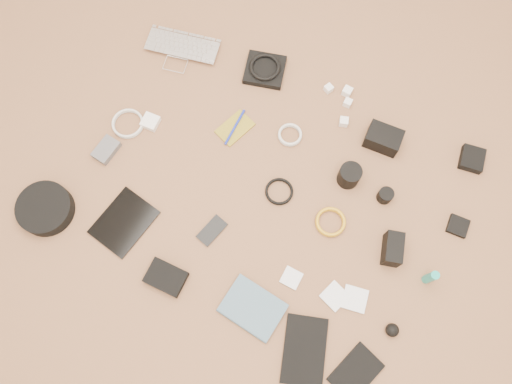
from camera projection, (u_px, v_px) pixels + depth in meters
The scene contains 33 objects.
laptop at pixel (180, 55), 1.99m from camera, with size 0.29×0.20×0.02m, color silver.
headphone_pouch at pixel (265, 70), 1.97m from camera, with size 0.15×0.14×0.03m, color black.
headphones at pixel (265, 67), 1.95m from camera, with size 0.12×0.12×0.02m, color black.
charger_a at pixel (329, 88), 1.94m from camera, with size 0.03×0.03×0.03m, color white.
charger_b at pixel (347, 91), 1.94m from camera, with size 0.03×0.03×0.03m, color white.
charger_c at pixel (348, 103), 1.92m from camera, with size 0.03×0.03×0.03m, color white.
charger_d at pixel (344, 122), 1.90m from camera, with size 0.03×0.03×0.03m, color white.
dslr_camera at pixel (383, 139), 1.85m from camera, with size 0.13×0.09×0.07m, color black.
lens_pouch at pixel (472, 159), 1.85m from camera, with size 0.08×0.09×0.03m, color black.
notebook_olive at pixel (235, 128), 1.90m from camera, with size 0.09×0.14×0.01m, color olive.
pen_blue at pixel (235, 127), 1.89m from camera, with size 0.01×0.01×0.16m, color #1423AA.
cable_white_a at pixel (290, 135), 1.89m from camera, with size 0.09×0.09×0.01m, color silver.
lens_a at pixel (349, 175), 1.80m from camera, with size 0.08×0.08×0.09m, color black.
lens_b at pixel (385, 196), 1.79m from camera, with size 0.05×0.05×0.05m, color black.
card_reader at pixel (458, 226), 1.78m from camera, with size 0.07×0.07×0.02m, color black.
power_brick at pixel (150, 122), 1.90m from camera, with size 0.06×0.06×0.03m, color white.
cable_white_b at pixel (128, 124), 1.90m from camera, with size 0.12×0.12×0.01m, color silver.
cable_black at pixel (279, 192), 1.82m from camera, with size 0.10×0.10×0.01m, color black.
cable_yellow at pixel (330, 222), 1.78m from camera, with size 0.11×0.11×0.01m, color gold.
flash at pixel (393, 249), 1.72m from camera, with size 0.06×0.11×0.08m, color black.
lens_cleaner at pixel (430, 277), 1.68m from camera, with size 0.03×0.03×0.10m, color teal.
battery_charger at pixel (106, 150), 1.86m from camera, with size 0.07×0.10×0.03m, color #525256.
tablet at pixel (124, 222), 1.79m from camera, with size 0.17×0.21×0.01m, color black.
phone at pixel (212, 231), 1.78m from camera, with size 0.06×0.11×0.01m, color black.
filter_case_left at pixel (291, 278), 1.72m from camera, with size 0.06×0.06×0.01m, color silver.
filter_case_mid at pixel (335, 296), 1.70m from camera, with size 0.08×0.08×0.01m, color silver.
filter_case_right at pixel (355, 299), 1.70m from camera, with size 0.08×0.08×0.01m, color silver.
air_blower at pixel (392, 330), 1.65m from camera, with size 0.04×0.04×0.04m, color black.
headphone_case at pixel (45, 209), 1.78m from camera, with size 0.20×0.20×0.05m, color black.
drive_case at pixel (166, 277), 1.71m from camera, with size 0.13×0.09×0.03m, color black.
paperback at pixel (241, 327), 1.67m from camera, with size 0.15×0.20×0.02m, color #476479.
notebook_black_a at pixel (304, 350), 1.65m from camera, with size 0.14×0.22×0.02m, color black.
notebook_black_b at pixel (356, 372), 1.63m from camera, with size 0.11×0.17×0.01m, color black.
Camera 1 is at (0.26, -0.49, 1.74)m, focal length 35.00 mm.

